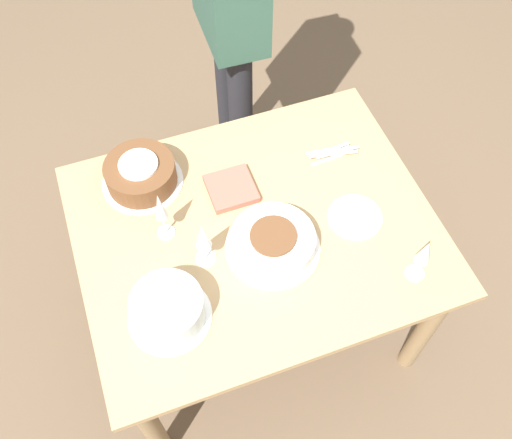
{
  "coord_description": "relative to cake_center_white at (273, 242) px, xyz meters",
  "views": [
    {
      "loc": [
        0.36,
        0.99,
        2.41
      ],
      "look_at": [
        0.0,
        0.0,
        0.79
      ],
      "focal_mm": 40.0,
      "sensor_mm": 36.0,
      "label": 1
    }
  ],
  "objects": [
    {
      "name": "cake_front_chocolate",
      "position": [
        0.35,
        -0.42,
        0.01
      ],
      "size": [
        0.29,
        0.29,
        0.11
      ],
      "color": "white",
      "rests_on": "dining_table"
    },
    {
      "name": "wine_glass_near",
      "position": [
        0.22,
        -0.04,
        0.1
      ],
      "size": [
        0.07,
        0.07,
        0.2
      ],
      "color": "silver",
      "rests_on": "dining_table"
    },
    {
      "name": "dessert_plate_left",
      "position": [
        -0.32,
        -0.02,
        -0.03
      ],
      "size": [
        0.19,
        0.19,
        0.01
      ],
      "color": "silver",
      "rests_on": "dining_table"
    },
    {
      "name": "dining_table",
      "position": [
        0.03,
        -0.1,
        -0.15
      ],
      "size": [
        1.23,
        1.0,
        0.74
      ],
      "color": "tan",
      "rests_on": "ground_plane"
    },
    {
      "name": "wine_glass_extra",
      "position": [
        -0.4,
        0.25,
        0.1
      ],
      "size": [
        0.06,
        0.06,
        0.2
      ],
      "color": "silver",
      "rests_on": "dining_table"
    },
    {
      "name": "fork_pile",
      "position": [
        -0.36,
        -0.31,
        -0.03
      ],
      "size": [
        0.2,
        0.07,
        0.02
      ],
      "color": "silver",
      "rests_on": "dining_table"
    },
    {
      "name": "ground_plane",
      "position": [
        0.03,
        -0.1,
        -0.78
      ],
      "size": [
        12.0,
        12.0,
        0.0
      ],
      "primitive_type": "plane",
      "color": "brown"
    },
    {
      "name": "cake_back_decorated",
      "position": [
        0.39,
        0.12,
        0.02
      ],
      "size": [
        0.27,
        0.27,
        0.11
      ],
      "color": "white",
      "rests_on": "dining_table"
    },
    {
      "name": "wine_glass_far",
      "position": [
        0.32,
        -0.18,
        0.11
      ],
      "size": [
        0.06,
        0.06,
        0.22
      ],
      "color": "silver",
      "rests_on": "dining_table"
    },
    {
      "name": "napkin_stack",
      "position": [
        0.06,
        -0.28,
        -0.02
      ],
      "size": [
        0.16,
        0.17,
        0.03
      ],
      "color": "#B75B4C",
      "rests_on": "dining_table"
    },
    {
      "name": "cake_center_white",
      "position": [
        0.0,
        0.0,
        0.0
      ],
      "size": [
        0.32,
        0.32,
        0.09
      ],
      "color": "white",
      "rests_on": "dining_table"
    }
  ]
}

